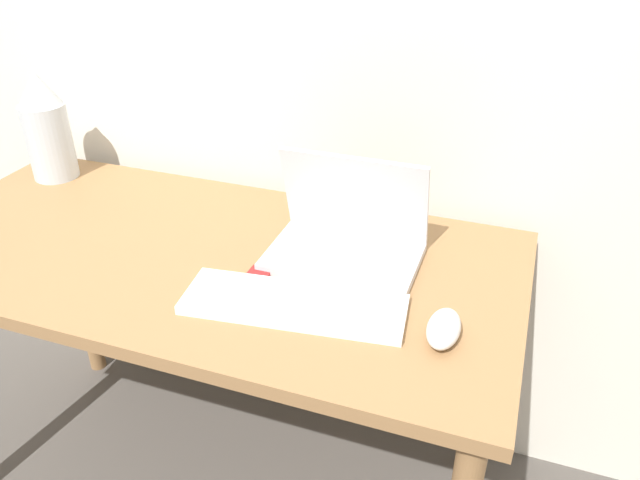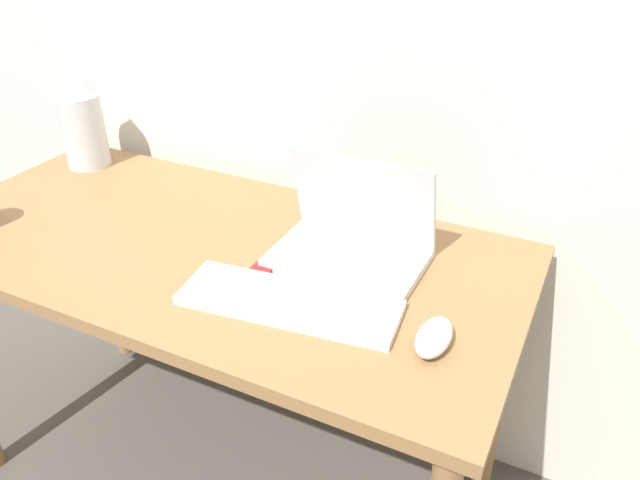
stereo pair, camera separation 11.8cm
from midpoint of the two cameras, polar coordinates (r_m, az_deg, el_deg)
name	(u,v)px [view 2 (the right image)]	position (r m, az deg, el deg)	size (l,w,h in m)	color
desk	(214,279)	(1.42, -7.34, -3.68)	(1.36, 0.65, 0.74)	olive
laptop	(353,237)	(1.30, 5.65, 0.16)	(0.31, 0.21, 0.22)	silver
keyboard	(289,302)	(1.17, 0.06, -5.80)	(0.43, 0.18, 0.02)	white
mouse	(434,337)	(1.10, 13.46, -8.76)	(0.06, 0.11, 0.04)	silver
vase	(81,117)	(1.80, -19.27, 10.55)	(0.12, 0.12, 0.28)	silver
mp3_player	(259,272)	(1.26, -2.91, -3.02)	(0.04, 0.06, 0.01)	red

